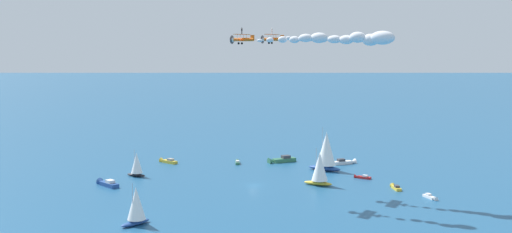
% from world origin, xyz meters
% --- Properties ---
extents(ground_plane, '(2000.00, 2000.00, 0.00)m').
position_xyz_m(ground_plane, '(0.00, 0.00, 0.00)').
color(ground_plane, '#1E517A').
extents(motorboat_near_centre, '(8.15, 6.15, 2.40)m').
position_xyz_m(motorboat_near_centre, '(42.94, -5.97, 0.65)').
color(motorboat_near_centre, white).
rests_on(motorboat_near_centre, ground_plane).
extents(motorboat_far_port, '(2.16, 7.34, 2.11)m').
position_xyz_m(motorboat_far_port, '(8.65, 43.13, 0.57)').
color(motorboat_far_port, gold).
rests_on(motorboat_far_port, ground_plane).
extents(motorboat_far_stbd, '(9.96, 6.87, 2.88)m').
position_xyz_m(motorboat_far_stbd, '(32.38, 13.04, 0.78)').
color(motorboat_far_stbd, '#33704C').
rests_on(motorboat_far_stbd, ground_plane).
extents(sailboat_inshore, '(7.44, 4.38, 9.38)m').
position_xyz_m(sailboat_inshore, '(-44.80, -1.94, 4.28)').
color(sailboat_inshore, '#23478C').
rests_on(sailboat_inshore, ground_plane).
extents(motorboat_offshore, '(3.43, 8.84, 2.50)m').
position_xyz_m(motorboat_offshore, '(-25.19, 32.62, 0.67)').
color(motorboat_offshore, '#23478C').
rests_on(motorboat_offshore, ground_plane).
extents(motorboat_trailing, '(1.76, 5.15, 1.47)m').
position_xyz_m(motorboat_trailing, '(26.37, -20.35, 0.40)').
color(motorboat_trailing, '#B21E1E').
rests_on(motorboat_trailing, ground_plane).
extents(motorboat_ahead, '(3.82, 4.84, 1.44)m').
position_xyz_m(motorboat_ahead, '(15.56, -45.16, 0.39)').
color(motorboat_ahead, white).
rests_on(motorboat_ahead, ground_plane).
extents(motorboat_mid_cluster, '(5.02, 4.52, 1.56)m').
position_xyz_m(motorboat_mid_cluster, '(22.04, 23.55, 0.42)').
color(motorboat_mid_cluster, '#33704C').
rests_on(motorboat_mid_cluster, ground_plane).
extents(sailboat_outer_ring_a, '(5.41, 8.53, 10.61)m').
position_xyz_m(sailboat_outer_ring_a, '(11.16, -14.74, 4.84)').
color(sailboat_outer_ring_a, gold).
rests_on(sailboat_outer_ring_a, ground_plane).
extents(sailboat_outer_ring_b, '(4.15, 6.55, 8.15)m').
position_xyz_m(sailboat_outer_ring_b, '(-11.99, 35.15, 3.72)').
color(sailboat_outer_ring_b, black).
rests_on(sailboat_outer_ring_b, ground_plane).
extents(sailboat_outer_ring_c, '(6.59, 11.04, 13.87)m').
position_xyz_m(sailboat_outer_ring_c, '(29.79, -6.13, 6.33)').
color(sailboat_outer_ring_c, '#23478C').
rests_on(sailboat_outer_ring_c, ground_plane).
extents(motorboat_outer_ring_d, '(5.17, 4.89, 1.64)m').
position_xyz_m(motorboat_outer_ring_d, '(19.98, -33.65, 0.44)').
color(motorboat_outer_ring_d, gold).
rests_on(motorboat_outer_ring_d, ground_plane).
extents(biplane_lead, '(7.33, 6.95, 3.56)m').
position_xyz_m(biplane_lead, '(-6.10, -0.74, 40.77)').
color(biplane_lead, orange).
extents(wingwalker_lead, '(0.93, 0.25, 1.76)m').
position_xyz_m(wingwalker_lead, '(-6.12, -0.73, 42.96)').
color(wingwalker_lead, black).
extents(smoke_trail_lead, '(5.66, 19.52, 2.61)m').
position_xyz_m(smoke_trail_lead, '(-2.98, -18.46, 40.75)').
color(smoke_trail_lead, silver).
extents(biplane_wingman, '(7.33, 6.95, 3.56)m').
position_xyz_m(biplane_wingman, '(6.49, -1.57, 41.03)').
color(biplane_wingman, orange).
extents(wingwalker_wingman, '(0.93, 0.25, 1.76)m').
position_xyz_m(wingwalker_wingman, '(6.47, -1.57, 43.22)').
color(wingwalker_wingman, white).
extents(smoke_trail_wingman, '(7.85, 30.52, 3.80)m').
position_xyz_m(smoke_trail_wingman, '(10.87, -27.07, 40.85)').
color(smoke_trail_wingman, silver).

